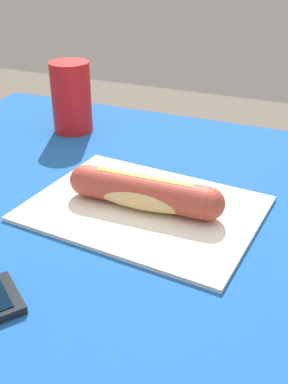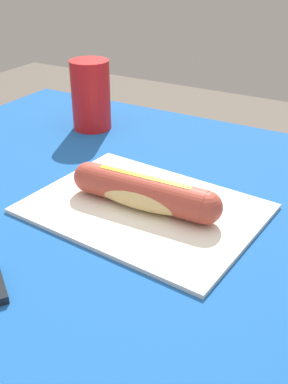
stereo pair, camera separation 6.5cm
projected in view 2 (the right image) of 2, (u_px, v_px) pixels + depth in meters
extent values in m
cylinder|color=brown|center=(65.00, 246.00, 1.26)|extent=(0.07, 0.07, 0.72)
cube|color=brown|center=(148.00, 229.00, 0.66)|extent=(1.02, 0.77, 0.03)
cube|color=#19519E|center=(148.00, 219.00, 0.65)|extent=(1.08, 0.83, 0.00)
cube|color=silver|center=(144.00, 208.00, 0.66)|extent=(0.34, 0.26, 0.01)
ellipsoid|color=#E5BC75|center=(144.00, 194.00, 0.65)|extent=(0.18, 0.06, 0.04)
cylinder|color=#B24233|center=(144.00, 191.00, 0.65)|extent=(0.19, 0.05, 0.05)
sphere|color=#B24233|center=(206.00, 207.00, 0.61)|extent=(0.05, 0.05, 0.05)
sphere|color=#B24233|center=(89.00, 177.00, 0.69)|extent=(0.05, 0.05, 0.05)
cube|color=yellow|center=(144.00, 178.00, 0.64)|extent=(0.14, 0.01, 0.00)
cylinder|color=red|center=(91.00, 95.00, 0.92)|extent=(0.08, 0.08, 0.14)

